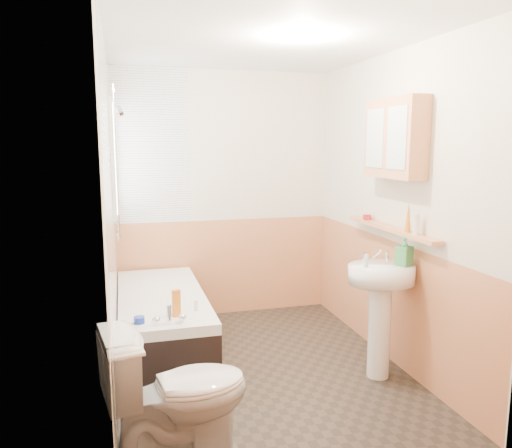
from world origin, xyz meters
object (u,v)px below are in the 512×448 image
at_px(toilet, 178,395).
at_px(medicine_cabinet, 395,138).
at_px(sink, 381,298).
at_px(bathtub, 162,323).
at_px(pine_shelf, 390,229).

relative_size(toilet, medicine_cabinet, 1.21).
bearing_deg(toilet, sink, -77.30).
bearing_deg(medicine_cabinet, toilet, -155.02).
height_order(bathtub, sink, sink).
bearing_deg(pine_shelf, bathtub, 160.96).
distance_m(bathtub, pine_shelf, 2.05).
height_order(bathtub, pine_shelf, pine_shelf).
height_order(sink, medicine_cabinet, medicine_cabinet).
distance_m(bathtub, medicine_cabinet, 2.42).
distance_m(bathtub, sink, 1.82).
relative_size(bathtub, toilet, 2.08).
bearing_deg(toilet, bathtub, -10.24).
bearing_deg(bathtub, toilet, -91.15).
relative_size(bathtub, sink, 1.69).
bearing_deg(sink, pine_shelf, 56.29).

